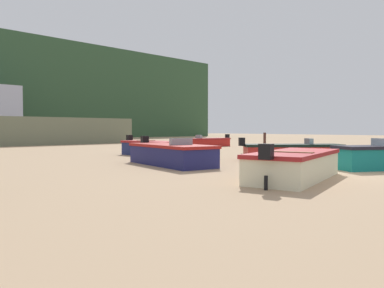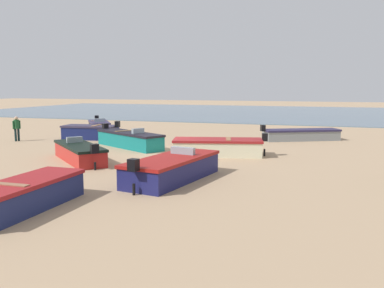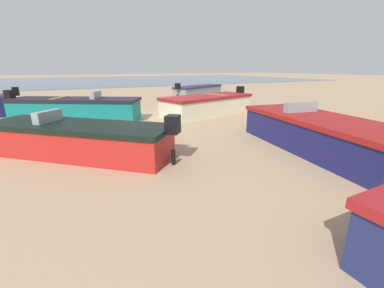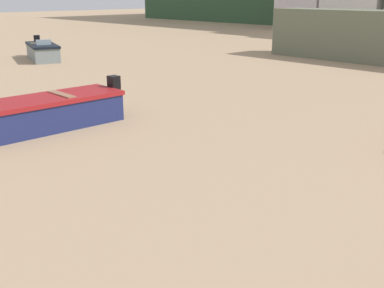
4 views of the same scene
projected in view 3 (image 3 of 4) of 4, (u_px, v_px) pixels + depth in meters
name	position (u px, v px, depth m)	size (l,w,h in m)	color
ground_plane	(151.00, 118.00, 11.02)	(160.00, 160.00, 0.00)	tan
tidal_water	(83.00, 81.00, 41.66)	(80.00, 36.00, 0.06)	slate
boat_cream_1	(208.00, 105.00, 11.89)	(4.93, 2.78, 1.18)	beige
boat_red_4	(79.00, 139.00, 6.20)	(4.41, 4.15, 1.13)	red
boat_teal_5	(76.00, 109.00, 10.42)	(5.20, 3.80, 1.24)	#137573
boat_navy_8	(320.00, 133.00, 6.60)	(2.56, 5.13, 1.21)	navy
boat_grey_9	(198.00, 90.00, 20.05)	(5.12, 3.50, 1.06)	gray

